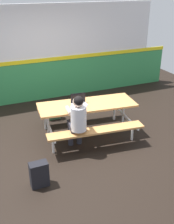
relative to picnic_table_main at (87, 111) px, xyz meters
The scene contains 7 objects.
ground_plane 0.65m from the picnic_table_main, behind, with size 10.00×10.00×0.02m, color black.
accent_backdrop 2.54m from the picnic_table_main, 96.60° to the left, with size 8.00×0.14×2.60m.
picnic_table_main is the anchor object (origin of this frame).
student_nearer 0.67m from the picnic_table_main, 129.26° to the right, with size 0.39×0.54×1.21m.
laptop_silver 0.27m from the picnic_table_main, 160.84° to the left, with size 0.34×0.26×0.22m.
backpack_dark 1.90m from the picnic_table_main, 138.25° to the right, with size 0.30×0.22×0.44m.
tote_bag_bright 1.20m from the picnic_table_main, 113.67° to the left, with size 0.34×0.21×0.43m.
Camera 1 is at (-1.83, -4.91, 3.07)m, focal length 44.11 mm.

